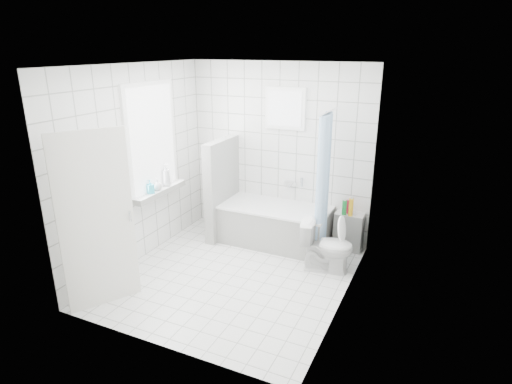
% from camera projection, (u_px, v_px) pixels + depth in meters
% --- Properties ---
extents(ground, '(3.00, 3.00, 0.00)m').
position_uv_depth(ground, '(233.00, 276.00, 5.49)').
color(ground, white).
rests_on(ground, ground).
extents(ceiling, '(3.00, 3.00, 0.00)m').
position_uv_depth(ceiling, '(229.00, 65.00, 4.64)').
color(ceiling, white).
rests_on(ceiling, ground).
extents(wall_back, '(2.80, 0.02, 2.60)m').
position_uv_depth(wall_back, '(279.00, 152.00, 6.35)').
color(wall_back, white).
rests_on(wall_back, ground).
extents(wall_front, '(2.80, 0.02, 2.60)m').
position_uv_depth(wall_front, '(152.00, 225.00, 3.78)').
color(wall_front, white).
rests_on(wall_front, ground).
extents(wall_left, '(0.02, 3.00, 2.60)m').
position_uv_depth(wall_left, '(137.00, 166.00, 5.62)').
color(wall_left, white).
rests_on(wall_left, ground).
extents(wall_right, '(0.02, 3.00, 2.60)m').
position_uv_depth(wall_right, '(349.00, 195.00, 4.51)').
color(wall_right, white).
rests_on(wall_right, ground).
extents(window_left, '(0.01, 0.90, 1.40)m').
position_uv_depth(window_left, '(153.00, 139.00, 5.76)').
color(window_left, white).
rests_on(window_left, wall_left).
extents(window_back, '(0.50, 0.01, 0.50)m').
position_uv_depth(window_back, '(285.00, 109.00, 6.06)').
color(window_back, white).
rests_on(window_back, wall_back).
extents(window_sill, '(0.18, 1.02, 0.08)m').
position_uv_depth(window_sill, '(159.00, 192.00, 5.98)').
color(window_sill, white).
rests_on(window_sill, wall_left).
extents(door, '(0.44, 0.71, 2.00)m').
position_uv_depth(door, '(97.00, 222.00, 4.60)').
color(door, silver).
rests_on(door, ground).
extents(bathtub, '(1.58, 0.77, 0.58)m').
position_uv_depth(bathtub, '(275.00, 225.00, 6.31)').
color(bathtub, white).
rests_on(bathtub, ground).
extents(partition_wall, '(0.15, 0.85, 1.50)m').
position_uv_depth(partition_wall, '(222.00, 189.00, 6.46)').
color(partition_wall, white).
rests_on(partition_wall, ground).
extents(tiled_ledge, '(0.40, 0.24, 0.55)m').
position_uv_depth(tiled_ledge, '(349.00, 231.00, 6.13)').
color(tiled_ledge, white).
rests_on(tiled_ledge, ground).
extents(toilet, '(0.73, 0.49, 0.68)m').
position_uv_depth(toilet, '(327.00, 246.00, 5.53)').
color(toilet, white).
rests_on(toilet, ground).
extents(curtain_rod, '(0.02, 0.80, 0.02)m').
position_uv_depth(curtain_rod, '(329.00, 112.00, 5.45)').
color(curtain_rod, silver).
rests_on(curtain_rod, wall_back).
extents(shower_curtain, '(0.14, 0.48, 1.78)m').
position_uv_depth(shower_curtain, '(323.00, 182.00, 5.63)').
color(shower_curtain, '#4283C4').
rests_on(shower_curtain, curtain_rod).
extents(tub_faucet, '(0.18, 0.06, 0.06)m').
position_uv_depth(tub_faucet, '(290.00, 183.00, 6.38)').
color(tub_faucet, silver).
rests_on(tub_faucet, wall_back).
extents(sill_bottles, '(0.16, 0.49, 0.33)m').
position_uv_depth(sill_bottles, '(161.00, 179.00, 5.96)').
color(sill_bottles, '#BABCC0').
rests_on(sill_bottles, window_sill).
extents(ledge_bottles, '(0.16, 0.15, 0.25)m').
position_uv_depth(ledge_bottles, '(348.00, 207.00, 5.96)').
color(ledge_bottles, yellow).
rests_on(ledge_bottles, tiled_ledge).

